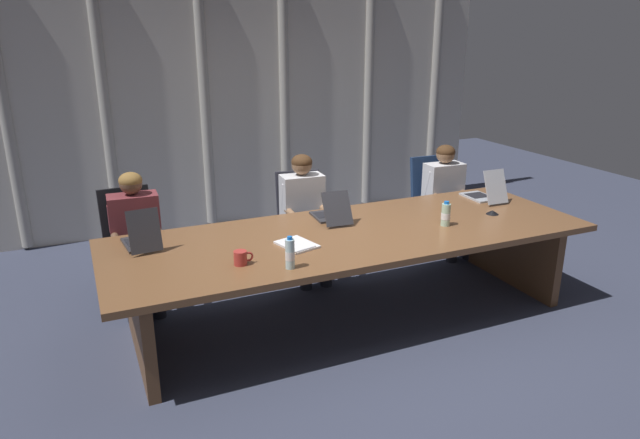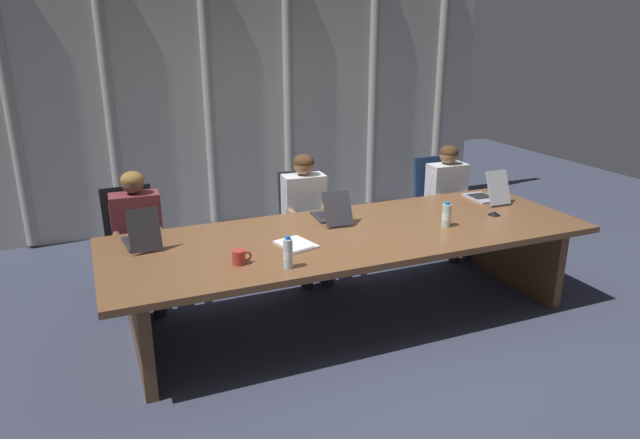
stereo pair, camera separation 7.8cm
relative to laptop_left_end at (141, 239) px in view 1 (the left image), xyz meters
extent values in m
plane|color=#383D51|center=(1.57, -0.33, -0.81)|extent=(12.49, 12.49, 0.00)
cube|color=brown|center=(1.57, -0.33, -0.09)|extent=(3.85, 1.32, 0.05)
cube|color=black|center=(1.57, -0.33, -0.15)|extent=(3.28, 0.10, 0.06)
cube|color=brown|center=(-0.10, -0.33, -0.46)|extent=(0.08, 1.12, 0.69)
cube|color=brown|center=(3.25, -0.33, -0.46)|extent=(0.08, 1.12, 0.69)
cube|color=beige|center=(1.57, 2.51, 0.78)|extent=(6.24, 0.10, 3.16)
cylinder|color=#A39E96|center=(-0.96, 2.46, 0.78)|extent=(0.12, 0.12, 3.10)
cylinder|color=#A39E96|center=(-0.01, 2.46, 0.78)|extent=(0.12, 0.12, 3.10)
cylinder|color=#A39E96|center=(1.07, 2.46, 0.78)|extent=(0.12, 0.12, 3.10)
cylinder|color=#A39E96|center=(2.05, 2.46, 0.78)|extent=(0.12, 0.12, 3.10)
cylinder|color=#A39E96|center=(3.20, 2.46, 0.78)|extent=(0.12, 0.12, 3.10)
cylinder|color=#A39E96|center=(4.21, 2.46, 0.78)|extent=(0.12, 0.12, 3.10)
cube|color=#2D2D33|center=(-0.01, 0.06, -0.05)|extent=(0.26, 0.35, 0.02)
cube|color=black|center=(-0.01, 0.09, -0.04)|extent=(0.21, 0.20, 0.00)
cube|color=#2D2D33|center=(0.01, -0.14, 0.11)|extent=(0.23, 0.11, 0.31)
cube|color=black|center=(0.01, -0.13, 0.11)|extent=(0.21, 0.09, 0.27)
cube|color=#2D2D33|center=(1.55, 0.09, -0.05)|extent=(0.25, 0.32, 0.02)
cube|color=black|center=(1.55, 0.12, -0.04)|extent=(0.21, 0.18, 0.00)
cube|color=#2D2D33|center=(1.53, -0.13, 0.08)|extent=(0.24, 0.17, 0.26)
cube|color=black|center=(1.53, -0.13, 0.09)|extent=(0.22, 0.14, 0.23)
cube|color=#A8ADB7|center=(3.12, 0.05, -0.05)|extent=(0.23, 0.34, 0.02)
cube|color=black|center=(3.12, 0.08, -0.04)|extent=(0.19, 0.19, 0.00)
cube|color=#A8ADB7|center=(3.12, -0.17, 0.10)|extent=(0.23, 0.12, 0.30)
cube|color=black|center=(3.12, -0.17, 0.11)|extent=(0.20, 0.11, 0.27)
cube|color=black|center=(-0.01, 0.70, -0.39)|extent=(0.52, 0.52, 0.08)
cube|color=black|center=(-0.03, 0.92, -0.09)|extent=(0.44, 0.16, 0.51)
cylinder|color=#262628|center=(-0.01, 0.70, -0.60)|extent=(0.05, 0.05, 0.34)
cylinder|color=black|center=(-0.01, 0.70, -0.79)|extent=(0.60, 0.60, 0.04)
cube|color=#2D2D38|center=(1.57, 0.70, -0.39)|extent=(0.55, 0.55, 0.08)
cube|color=#2D2D38|center=(1.60, 0.92, -0.10)|extent=(0.45, 0.18, 0.50)
cylinder|color=#262628|center=(1.57, 0.70, -0.60)|extent=(0.05, 0.05, 0.34)
cylinder|color=black|center=(1.57, 0.70, -0.79)|extent=(0.60, 0.60, 0.04)
cube|color=navy|center=(3.14, 0.70, -0.39)|extent=(0.49, 0.49, 0.08)
cube|color=navy|center=(3.14, 0.92, -0.09)|extent=(0.44, 0.13, 0.52)
cylinder|color=#262628|center=(3.14, 0.70, -0.60)|extent=(0.05, 0.05, 0.34)
cylinder|color=black|center=(3.14, 0.70, -0.79)|extent=(0.60, 0.60, 0.04)
cube|color=brown|center=(0.02, 0.68, -0.09)|extent=(0.42, 0.24, 0.51)
sphere|color=brown|center=(0.02, 0.68, 0.26)|extent=(0.19, 0.19, 0.19)
ellipsoid|color=olive|center=(0.02, 0.68, 0.28)|extent=(0.19, 0.19, 0.14)
cylinder|color=brown|center=(0.20, 0.68, -0.03)|extent=(0.08, 0.14, 0.27)
cylinder|color=brown|center=(0.19, 0.47, -0.15)|extent=(0.07, 0.30, 0.06)
cylinder|color=brown|center=(-0.15, 0.69, -0.03)|extent=(0.08, 0.14, 0.27)
cylinder|color=brown|center=(-0.16, 0.48, -0.15)|extent=(0.07, 0.30, 0.06)
cylinder|color=#262833|center=(0.12, 0.48, -0.38)|extent=(0.15, 0.40, 0.13)
cylinder|color=#262833|center=(0.11, 0.30, -0.59)|extent=(0.11, 0.11, 0.44)
cylinder|color=#262833|center=(-0.08, 0.49, -0.38)|extent=(0.15, 0.40, 0.13)
cylinder|color=#262833|center=(-0.09, 0.31, -0.59)|extent=(0.11, 0.11, 0.44)
cube|color=silver|center=(1.55, 0.68, -0.09)|extent=(0.40, 0.24, 0.52)
sphere|color=#8C6647|center=(1.55, 0.68, 0.28)|extent=(0.19, 0.19, 0.19)
ellipsoid|color=#472D19|center=(1.55, 0.68, 0.30)|extent=(0.20, 0.20, 0.14)
cylinder|color=silver|center=(1.72, 0.67, -0.02)|extent=(0.08, 0.14, 0.27)
cylinder|color=#8C6647|center=(1.71, 0.46, -0.13)|extent=(0.08, 0.30, 0.06)
cylinder|color=silver|center=(1.39, 0.69, -0.02)|extent=(0.08, 0.14, 0.27)
cylinder|color=#8C6647|center=(1.37, 0.48, -0.13)|extent=(0.08, 0.30, 0.06)
cylinder|color=#262833|center=(1.64, 0.48, -0.38)|extent=(0.15, 0.41, 0.13)
cylinder|color=#262833|center=(1.63, 0.30, -0.59)|extent=(0.11, 0.11, 0.44)
cylinder|color=#262833|center=(1.44, 0.49, -0.38)|extent=(0.15, 0.41, 0.13)
cylinder|color=#262833|center=(1.43, 0.31, -0.59)|extent=(0.11, 0.11, 0.44)
cube|color=silver|center=(3.17, 0.68, -0.11)|extent=(0.40, 0.23, 0.48)
sphere|color=#8C6647|center=(3.17, 0.68, 0.24)|extent=(0.19, 0.19, 0.19)
ellipsoid|color=#472D19|center=(3.17, 0.68, 0.26)|extent=(0.20, 0.20, 0.15)
cylinder|color=silver|center=(3.33, 0.68, -0.05)|extent=(0.07, 0.14, 0.27)
cylinder|color=#8C6647|center=(3.33, 0.47, -0.17)|extent=(0.07, 0.30, 0.06)
cylinder|color=silver|center=(3.00, 0.69, -0.05)|extent=(0.07, 0.14, 0.27)
cylinder|color=#8C6647|center=(2.99, 0.48, -0.17)|extent=(0.07, 0.30, 0.06)
cylinder|color=#262833|center=(3.26, 0.48, -0.38)|extent=(0.14, 0.40, 0.13)
cylinder|color=#262833|center=(3.25, 0.30, -0.59)|extent=(0.11, 0.11, 0.44)
cylinder|color=#262833|center=(3.06, 0.49, -0.38)|extent=(0.14, 0.40, 0.13)
cylinder|color=#262833|center=(3.05, 0.31, -0.59)|extent=(0.11, 0.11, 0.44)
cylinder|color=silver|center=(0.86, -0.80, 0.04)|extent=(0.06, 0.06, 0.21)
cylinder|color=white|center=(0.86, -0.80, 0.03)|extent=(0.06, 0.06, 0.06)
cylinder|color=blue|center=(0.86, -0.80, 0.16)|extent=(0.03, 0.03, 0.02)
cylinder|color=#ADD1B2|center=(2.34, -0.49, 0.03)|extent=(0.07, 0.07, 0.18)
cylinder|color=white|center=(2.34, -0.49, 0.02)|extent=(0.08, 0.08, 0.06)
cylinder|color=blue|center=(2.34, -0.49, 0.13)|extent=(0.04, 0.04, 0.02)
cylinder|color=#B2332D|center=(0.57, -0.61, -0.01)|extent=(0.09, 0.09, 0.10)
torus|color=#B2332D|center=(0.63, -0.61, -0.01)|extent=(0.07, 0.01, 0.07)
cone|color=black|center=(2.90, -0.41, -0.04)|extent=(0.11, 0.11, 0.03)
cube|color=silver|center=(1.06, -0.43, -0.05)|extent=(0.29, 0.35, 0.02)
cylinder|color=silver|center=(1.06, -0.57, -0.04)|extent=(0.20, 0.07, 0.01)
camera|label=1|loc=(-0.38, -4.12, 1.47)|focal=31.95mm
camera|label=2|loc=(-0.30, -4.15, 1.47)|focal=31.95mm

